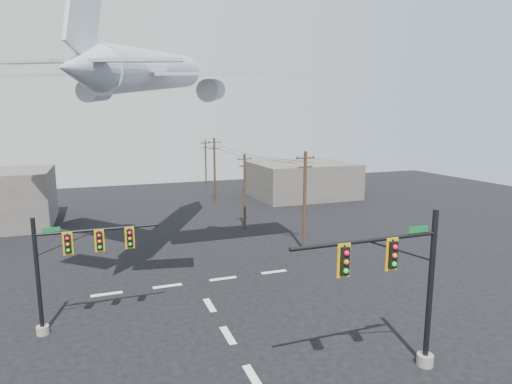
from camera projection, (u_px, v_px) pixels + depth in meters
name	position (u px, v px, depth m)	size (l,w,h in m)	color
ground	(253.00, 377.00, 19.23)	(120.00, 120.00, 0.00)	black
lane_markings	(221.00, 324.00, 24.16)	(14.00, 21.20, 0.01)	silver
signal_mast_near	(404.00, 289.00, 18.92)	(7.47, 0.83, 7.53)	gray
signal_mast_far	(70.00, 266.00, 22.93)	(6.64, 0.71, 6.45)	gray
utility_pole_a	(305.00, 199.00, 37.14)	(1.74, 0.29, 8.71)	#40291B
utility_pole_b	(245.00, 190.00, 44.40)	(1.59, 0.27, 7.86)	#40291B
utility_pole_c	(215.00, 169.00, 58.23)	(1.82, 0.30, 8.86)	#40291B
utility_pole_d	(206.00, 162.00, 72.70)	(1.61, 0.32, 7.80)	#40291B
power_lines	(227.00, 148.00, 53.70)	(4.43, 38.23, 0.09)	black
airliner	(153.00, 72.00, 33.61)	(23.80, 26.08, 7.20)	#AFB6BC
building_right	(301.00, 179.00, 63.27)	(14.00, 12.00, 5.00)	#605B55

